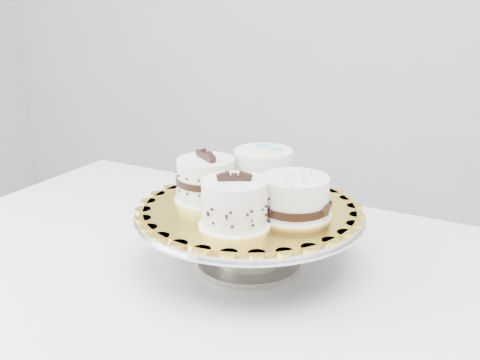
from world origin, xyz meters
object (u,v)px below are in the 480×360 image
at_px(cake_stand, 249,228).
at_px(cake_ribbon, 295,197).
at_px(cake_dots, 263,170).
at_px(cake_board, 249,209).
at_px(table, 219,304).
at_px(cake_swirl, 234,204).
at_px(cake_banded, 206,181).

height_order(cake_stand, cake_ribbon, cake_ribbon).
xyz_separation_m(cake_stand, cake_ribbon, (0.08, -0.00, 0.07)).
bearing_deg(cake_stand, cake_dots, 95.87).
distance_m(cake_stand, cake_board, 0.04).
relative_size(table, cake_swirl, 9.83).
height_order(table, cake_banded, cake_banded).
height_order(table, cake_stand, cake_stand).
height_order(cake_board, cake_banded, cake_banded).
distance_m(cake_swirl, cake_ribbon, 0.11).
bearing_deg(cake_stand, cake_ribbon, -0.66).
height_order(cake_board, cake_ribbon, cake_ribbon).
height_order(cake_board, cake_dots, cake_dots).
xyz_separation_m(table, cake_dots, (0.03, 0.12, 0.22)).
bearing_deg(cake_banded, cake_stand, 33.57).
relative_size(cake_board, cake_dots, 2.82).
distance_m(cake_dots, cake_ribbon, 0.13).
xyz_separation_m(cake_dots, cake_ribbon, (0.09, -0.09, -0.01)).
xyz_separation_m(cake_banded, cake_dots, (0.08, 0.08, 0.01)).
bearing_deg(table, cake_ribbon, 20.85).
relative_size(cake_swirl, cake_ribbon, 1.04).
xyz_separation_m(cake_board, cake_banded, (-0.09, 0.01, 0.04)).
xyz_separation_m(table, cake_swirl, (0.05, -0.05, 0.22)).
relative_size(cake_swirl, cake_banded, 0.96).
height_order(cake_swirl, cake_banded, same).
height_order(table, cake_ribbon, cake_ribbon).
relative_size(cake_stand, cake_banded, 2.76).
relative_size(cake_board, cake_swirl, 2.65).
height_order(table, cake_dots, cake_dots).
relative_size(table, cake_board, 3.71).
bearing_deg(cake_stand, cake_banded, 175.48).
bearing_deg(table, cake_board, 44.84).
xyz_separation_m(table, cake_board, (0.04, 0.04, 0.18)).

